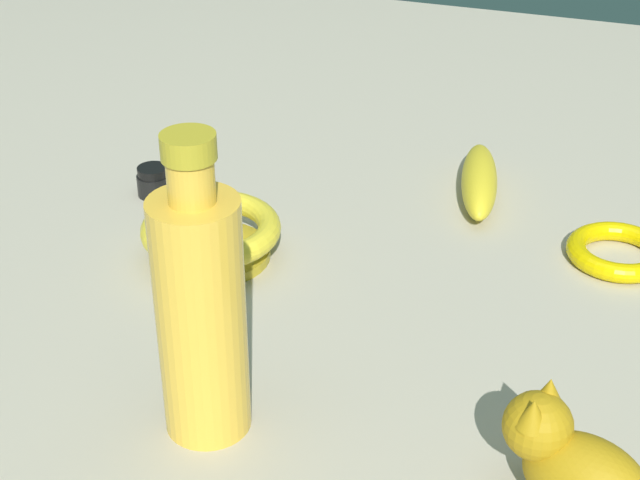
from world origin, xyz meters
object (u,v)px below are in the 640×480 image
(bangle, at_px, (618,252))
(banana, at_px, (479,181))
(bowl, at_px, (211,234))
(nail_polish_jar, at_px, (154,181))
(cat_figurine, at_px, (572,462))
(bottle_tall, at_px, (201,310))

(bangle, distance_m, banana, 0.19)
(bowl, height_order, nail_polish_jar, bowl)
(bowl, height_order, cat_figurine, cat_figurine)
(bottle_tall, relative_size, banana, 1.43)
(bowl, relative_size, cat_figurine, 1.14)
(bottle_tall, relative_size, cat_figurine, 2.02)
(bangle, xyz_separation_m, cat_figurine, (0.36, -0.00, 0.03))
(bowl, relative_size, nail_polish_jar, 3.73)
(cat_figurine, xyz_separation_m, banana, (-0.45, -0.16, -0.02))
(bowl, distance_m, banana, 0.32)
(bangle, bearing_deg, banana, -118.79)
(nail_polish_jar, bearing_deg, bottle_tall, 34.28)
(cat_figurine, bearing_deg, bangle, 179.26)
(cat_figurine, distance_m, banana, 0.48)
(bottle_tall, distance_m, cat_figurine, 0.29)
(bottle_tall, xyz_separation_m, cat_figurine, (-0.01, 0.28, -0.07))
(bottle_tall, bearing_deg, bowl, -155.40)
(bowl, bearing_deg, cat_figurine, 59.84)
(nail_polish_jar, xyz_separation_m, banana, (-0.12, 0.35, 0.00))
(cat_figurine, bearing_deg, bottle_tall, -88.58)
(bowl, xyz_separation_m, cat_figurine, (0.22, 0.39, 0.01))
(bowl, xyz_separation_m, bangle, (-0.14, 0.39, -0.02))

